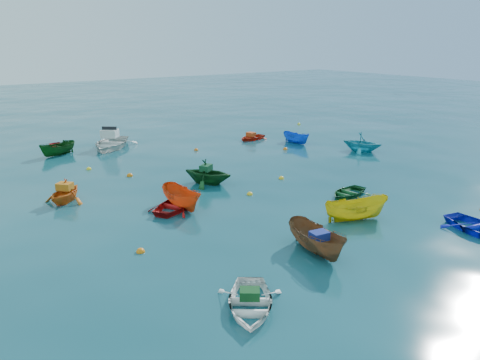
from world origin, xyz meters
TOP-DOWN VIEW (x-y plane):
  - ground at (0.00, 0.00)m, footprint 160.00×160.00m
  - dinghy_white_near at (-7.12, -5.63)m, footprint 3.56×3.75m
  - sampan_brown_mid at (-2.56, -3.92)m, footprint 1.71×3.47m
  - dinghy_blue_se at (4.78, -6.58)m, footprint 2.95×3.68m
  - dinghy_orange_w at (-9.01, 8.13)m, footprint 3.30×3.28m
  - sampan_yellow_mid at (1.46, -2.41)m, footprint 3.42×2.28m
  - dinghy_green_e at (3.89, 0.29)m, footprint 2.95×2.35m
  - dinghy_cyan_se at (12.72, 6.93)m, footprint 3.46×3.67m
  - dinghy_red_nw at (-4.73, 3.85)m, footprint 3.67×3.36m
  - sampan_orange_n at (-4.43, 3.81)m, footprint 1.22×3.19m
  - dinghy_green_n at (-1.20, 6.61)m, footprint 3.71×3.84m
  - dinghy_red_ne at (8.44, 15.22)m, footprint 2.98×2.40m
  - sampan_blue_far at (10.59, 12.00)m, footprint 1.28×2.76m
  - dinghy_red_far at (-5.99, 20.98)m, footprint 2.03×2.82m
  - sampan_green_far at (-6.53, 18.92)m, footprint 3.07×1.95m
  - motorboat_white at (-2.50, 19.07)m, footprint 5.70×5.88m
  - tarp_green_a at (-7.06, -5.55)m, footprint 0.80×0.77m
  - tarp_blue_a at (-2.58, -4.07)m, footprint 0.76×0.62m
  - tarp_orange_a at (-8.98, 8.17)m, footprint 0.94×0.95m
  - tarp_green_b at (-1.25, 6.70)m, footprint 0.91×0.86m
  - tarp_orange_b at (8.34, 15.20)m, footprint 0.68×0.82m
  - buoy_or_a at (-8.28, 0.21)m, footprint 0.36×0.36m
  - buoy_ye_a at (-0.40, 3.50)m, footprint 0.33×0.33m
  - buoy_or_c at (-4.39, 10.73)m, footprint 0.38×0.38m
  - buoy_ye_c at (2.99, 4.84)m, footprint 0.33×0.33m
  - buoy_or_d at (8.32, 10.70)m, footprint 0.35×0.35m
  - buoy_ye_d at (-5.97, 13.75)m, footprint 0.33×0.33m
  - buoy_or_e at (2.53, 14.43)m, footprint 0.33×0.33m
  - buoy_ye_e at (16.63, 18.33)m, footprint 0.32×0.32m

SIDE VIEW (x-z plane):
  - ground at x=0.00m, z-range 0.00..0.00m
  - dinghy_white_near at x=-7.12m, z-range -0.32..0.32m
  - sampan_brown_mid at x=-2.56m, z-range -0.64..0.64m
  - dinghy_blue_se at x=4.78m, z-range -0.34..0.34m
  - dinghy_orange_w at x=-9.01m, z-range -0.66..0.66m
  - sampan_yellow_mid at x=1.46m, z-range -0.62..0.62m
  - dinghy_green_e at x=3.89m, z-range -0.27..0.27m
  - dinghy_cyan_se at x=12.72m, z-range -0.77..0.77m
  - dinghy_red_nw at x=-4.73m, z-range -0.31..0.31m
  - sampan_orange_n at x=-4.43m, z-range -0.62..0.62m
  - dinghy_green_n at x=-1.20m, z-range -0.77..0.77m
  - dinghy_red_ne at x=8.44m, z-range -0.28..0.28m
  - sampan_blue_far at x=10.59m, z-range -0.52..0.52m
  - dinghy_red_far at x=-5.99m, z-range -0.29..0.29m
  - sampan_green_far at x=-6.53m, z-range -0.56..0.56m
  - motorboat_white at x=-2.50m, z-range -0.80..0.80m
  - buoy_or_a at x=-8.28m, z-range -0.18..0.18m
  - buoy_ye_a at x=-0.40m, z-range -0.16..0.16m
  - buoy_or_c at x=-4.39m, z-range -0.19..0.19m
  - buoy_ye_c at x=2.99m, z-range -0.17..0.17m
  - buoy_or_d at x=8.32m, z-range -0.18..0.18m
  - buoy_ye_d at x=-5.97m, z-range -0.16..0.16m
  - buoy_or_e at x=2.53m, z-range -0.17..0.17m
  - buoy_ye_e at x=16.63m, z-range -0.16..0.16m
  - tarp_orange_b at x=8.34m, z-range 0.28..0.63m
  - tarp_green_a at x=-7.06m, z-range 0.32..0.62m
  - tarp_blue_a at x=-2.58m, z-range 0.64..0.98m
  - tarp_orange_a at x=-8.98m, z-range 0.66..1.03m
  - tarp_green_b at x=-1.25m, z-range 0.77..1.13m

